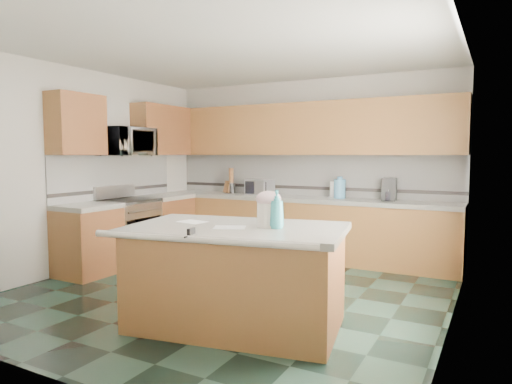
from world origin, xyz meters
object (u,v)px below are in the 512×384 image
Objects in this scene: treat_jar at (269,215)px; coffee_maker at (389,189)px; island_top at (237,229)px; soap_bottle_island at (277,209)px; toaster_oven at (260,187)px; knife_block at (228,187)px; island_base at (237,279)px.

treat_jar is 0.68× the size of coffee_maker.
coffee_maker is at bearing 65.77° from island_top.
soap_bottle_island is at bearing -27.64° from treat_jar.
soap_bottle_island is (0.10, -0.04, 0.06)m from treat_jar.
island_top is 5.73× the size of soap_bottle_island.
treat_jar is 0.53× the size of toaster_oven.
treat_jar reaches higher than knife_block.
coffee_maker is at bearing 14.41° from toaster_oven.
treat_jar is at bearing -104.20° from coffee_maker.
island_base is 3.50m from knife_block.
treat_jar is 3.21m from toaster_oven.
toaster_oven is 1.29× the size of coffee_maker.
toaster_oven is (-1.29, 2.89, 0.61)m from island_base.
treat_jar is 0.13m from soap_bottle_island.
knife_block is at bearing -166.44° from toaster_oven.
knife_block is 0.48× the size of toaster_oven.
toaster_oven reaches higher than island_top.
soap_bottle_island is 1.06× the size of coffee_maker.
soap_bottle_island is at bearing -102.08° from coffee_maker.
knife_block is (-2.15, 2.80, -0.01)m from treat_jar.
toaster_oven is at bearing 105.20° from soap_bottle_island.
island_base is at bearing -165.93° from treat_jar.
treat_jar reaches higher than island_top.
island_base is 3.23m from toaster_oven.
soap_bottle_island is 1.70× the size of knife_block.
soap_bottle_island reaches higher than knife_block.
soap_bottle_island is 3.30m from toaster_oven.
treat_jar is at bearing 7.97° from island_top.
knife_block is at bearing 112.61° from island_base.
island_top is 6.07× the size of coffee_maker.
soap_bottle_island reaches higher than treat_jar.
treat_jar is 1.10× the size of knife_block.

